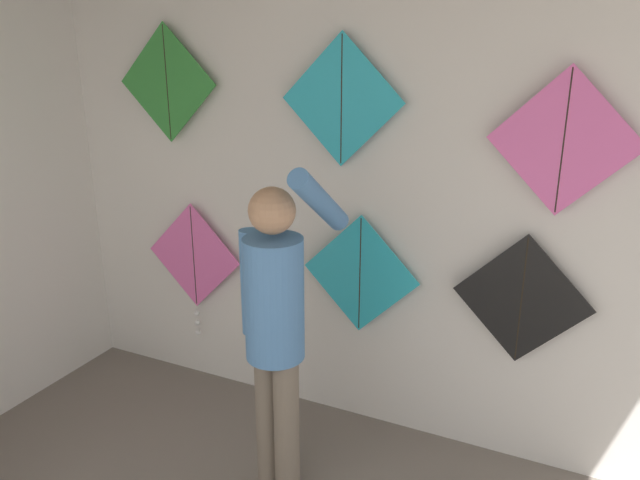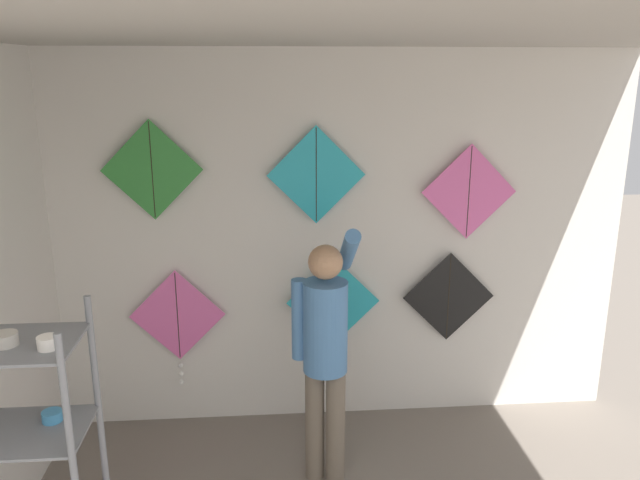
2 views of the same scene
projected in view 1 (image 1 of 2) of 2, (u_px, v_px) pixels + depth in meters
The scene contains 8 objects.
back_panel at pixel (350, 194), 3.51m from camera, with size 4.63×0.06×2.80m, color silver.
shopkeeper at pixel (276, 320), 2.94m from camera, with size 0.42×0.54×1.73m.
kite_0 at pixel (194, 260), 4.03m from camera, with size 0.70×0.04×0.91m.
kite_1 at pixel (360, 274), 3.53m from camera, with size 0.70×0.01×0.70m.
kite_2 at pixel (522, 300), 3.17m from camera, with size 0.70×0.01×0.70m.
kite_3 at pixel (167, 83), 3.73m from camera, with size 0.70×0.01×0.70m.
kite_4 at pixel (342, 100), 3.28m from camera, with size 0.70×0.01×0.70m.
kite_5 at pixel (564, 142), 2.86m from camera, with size 0.70×0.01×0.70m.
Camera 1 is at (1.32, 0.51, 2.27)m, focal length 35.00 mm.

